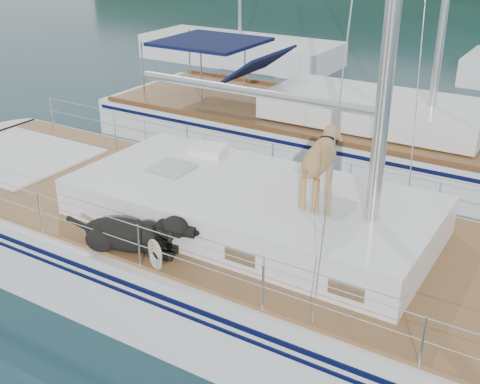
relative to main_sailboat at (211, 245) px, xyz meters
The scene contains 4 objects.
ground 0.69m from the main_sailboat, behind, with size 120.00×120.00×0.00m, color black.
main_sailboat is the anchor object (origin of this frame).
neighbor_sailboat 5.87m from the main_sailboat, 96.05° to the left, with size 11.00×3.50×13.30m.
bg_boat_west 16.18m from the main_sailboat, 120.04° to the left, with size 8.00×3.00×11.65m.
Camera 1 is at (4.75, -6.71, 5.31)m, focal length 45.00 mm.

